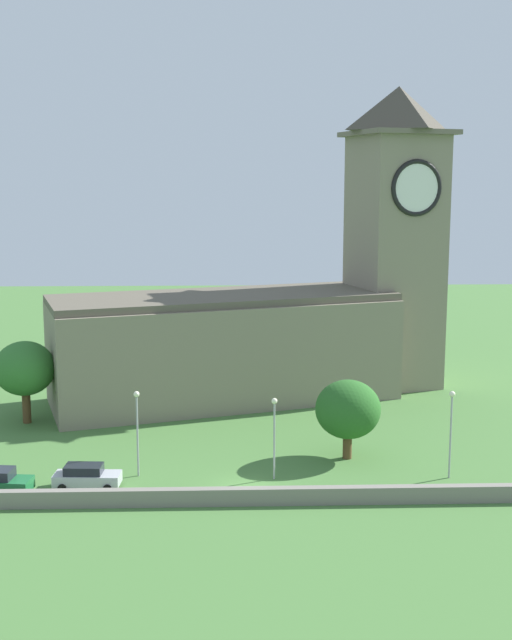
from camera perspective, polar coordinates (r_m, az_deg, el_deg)
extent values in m
plane|color=#477538|center=(73.95, -0.99, -7.43)|extent=(200.00, 200.00, 0.00)
cube|color=gray|center=(82.11, -2.25, -2.12)|extent=(35.65, 21.30, 9.96)
cube|color=#5C5547|center=(81.19, -2.27, 1.56)|extent=(35.37, 20.40, 0.70)
cube|color=gray|center=(88.16, 9.54, 3.91)|extent=(10.14, 10.14, 26.20)
cube|color=#675F4F|center=(87.86, 9.79, 12.60)|extent=(11.76, 11.76, 0.50)
pyramid|color=#484338|center=(88.03, 9.84, 14.21)|extent=(10.65, 10.65, 4.45)
cylinder|color=white|center=(84.16, 11.05, 8.96)|extent=(4.98, 1.66, 5.18)
torus|color=black|center=(84.16, 11.05, 8.96)|extent=(5.53, 2.12, 5.65)
cylinder|color=white|center=(89.79, 12.02, 8.96)|extent=(1.66, 4.98, 5.18)
torus|color=black|center=(89.79, 12.02, 8.96)|extent=(2.12, 5.53, 5.65)
cube|color=gray|center=(57.05, -0.70, -12.10)|extent=(50.19, 0.70, 1.19)
cylinder|color=black|center=(61.74, -15.68, -10.99)|extent=(0.72, 0.42, 0.69)
cylinder|color=black|center=(60.08, -16.31, -11.61)|extent=(0.72, 0.42, 0.69)
cube|color=silver|center=(61.04, -11.58, -10.70)|extent=(4.80, 2.07, 0.79)
cube|color=#1E232B|center=(60.86, -11.83, -10.06)|extent=(2.72, 1.73, 0.62)
cylinder|color=black|center=(61.67, -9.91, -10.82)|extent=(0.65, 0.36, 0.63)
cylinder|color=black|center=(60.03, -10.25, -11.41)|extent=(0.65, 0.36, 0.63)
cylinder|color=black|center=(62.36, -12.84, -10.68)|extent=(0.65, 0.36, 0.63)
cylinder|color=black|center=(60.75, -13.26, -11.26)|extent=(0.65, 0.36, 0.63)
cylinder|color=#9EA0A5|center=(62.05, -8.20, -8.00)|extent=(0.14, 0.14, 6.05)
sphere|color=#F4EFCC|center=(61.14, -8.27, -5.10)|extent=(0.44, 0.44, 0.44)
cylinder|color=#9EA0A5|center=(60.91, 1.27, -8.41)|extent=(0.14, 0.14, 5.70)
sphere|color=#F4EFCC|center=(60.03, 1.28, -5.62)|extent=(0.44, 0.44, 0.44)
cylinder|color=#9EA0A5|center=(62.66, 13.30, -7.93)|extent=(0.14, 0.14, 6.16)
sphere|color=#F4EFCC|center=(61.76, 13.42, -5.01)|extent=(0.44, 0.44, 0.44)
cylinder|color=brown|center=(77.76, -15.59, -5.78)|extent=(0.76, 0.76, 3.01)
ellipsoid|color=#33702D|center=(76.91, -15.71, -3.24)|extent=(5.45, 5.45, 4.90)
cylinder|color=brown|center=(66.18, 6.33, -8.62)|extent=(0.72, 0.72, 2.08)
ellipsoid|color=#286023|center=(65.31, 6.38, -6.15)|extent=(5.14, 5.14, 4.63)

